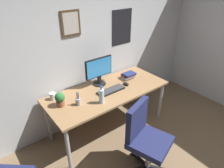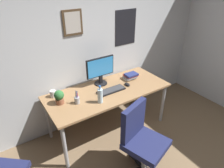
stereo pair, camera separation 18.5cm
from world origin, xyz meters
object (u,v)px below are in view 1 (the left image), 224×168
object	(u,v)px
keyboard	(111,90)
potted_plant	(60,99)
monitor	(99,70)
water_bottle	(101,96)
coffee_mug_near	(53,96)
book_stack_left	(128,75)
computer_mouse	(126,84)
office_chair	(145,136)
pen_cup	(78,101)

from	to	relation	value
keyboard	potted_plant	world-z (taller)	potted_plant
monitor	water_bottle	distance (m)	0.53
coffee_mug_near	book_stack_left	bearing A→B (deg)	-7.68
computer_mouse	coffee_mug_near	xyz separation A→B (m)	(-1.06, 0.32, 0.03)
office_chair	pen_cup	xyz separation A→B (m)	(-0.45, 0.80, 0.27)
water_bottle	potted_plant	size ratio (longest dim) A/B	1.29
office_chair	pen_cup	world-z (taller)	office_chair
keyboard	potted_plant	size ratio (longest dim) A/B	2.21
computer_mouse	water_bottle	world-z (taller)	water_bottle
computer_mouse	potted_plant	xyz separation A→B (m)	(-1.04, 0.11, 0.09)
potted_plant	pen_cup	distance (m)	0.24
keyboard	water_bottle	size ratio (longest dim) A/B	1.70
coffee_mug_near	pen_cup	bearing A→B (deg)	-57.55
computer_mouse	book_stack_left	distance (m)	0.23
monitor	book_stack_left	world-z (taller)	monitor
book_stack_left	potted_plant	bearing A→B (deg)	-178.21
office_chair	keyboard	bearing A→B (deg)	82.93
computer_mouse	potted_plant	size ratio (longest dim) A/B	0.56
pen_cup	water_bottle	bearing A→B (deg)	-29.16
water_bottle	pen_cup	bearing A→B (deg)	150.84
coffee_mug_near	book_stack_left	world-z (taller)	coffee_mug_near
keyboard	water_bottle	world-z (taller)	water_bottle
office_chair	coffee_mug_near	size ratio (longest dim) A/B	7.95
office_chair	keyboard	world-z (taller)	office_chair
water_bottle	potted_plant	distance (m)	0.54
computer_mouse	book_stack_left	world-z (taller)	book_stack_left
keyboard	water_bottle	bearing A→B (deg)	-150.33
monitor	coffee_mug_near	distance (m)	0.77
office_chair	book_stack_left	distance (m)	1.15
potted_plant	book_stack_left	size ratio (longest dim) A/B	0.86
office_chair	water_bottle	distance (m)	0.74
monitor	pen_cup	bearing A→B (deg)	-151.53
keyboard	book_stack_left	xyz separation A→B (m)	(0.48, 0.15, 0.04)
monitor	coffee_mug_near	bearing A→B (deg)	177.10
keyboard	pen_cup	size ratio (longest dim) A/B	2.15
keyboard	computer_mouse	bearing A→B (deg)	0.84
office_chair	monitor	world-z (taller)	monitor
office_chair	coffee_mug_near	world-z (taller)	office_chair
office_chair	computer_mouse	size ratio (longest dim) A/B	8.64
monitor	potted_plant	bearing A→B (deg)	-167.13
keyboard	computer_mouse	size ratio (longest dim) A/B	3.91
water_bottle	coffee_mug_near	distance (m)	0.68
computer_mouse	water_bottle	xyz separation A→B (m)	(-0.58, -0.16, 0.09)
coffee_mug_near	potted_plant	size ratio (longest dim) A/B	0.61
keyboard	pen_cup	xyz separation A→B (m)	(-0.55, -0.01, 0.04)
water_bottle	potted_plant	bearing A→B (deg)	149.25
monitor	computer_mouse	distance (m)	0.47
keyboard	coffee_mug_near	distance (m)	0.82
book_stack_left	monitor	bearing A→B (deg)	165.24
computer_mouse	pen_cup	size ratio (longest dim) A/B	0.55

